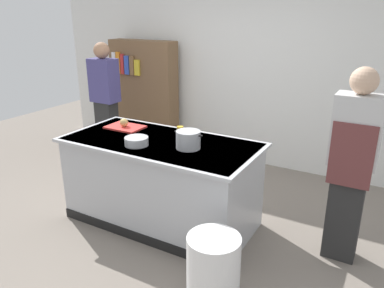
{
  "coord_description": "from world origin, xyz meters",
  "views": [
    {
      "loc": [
        2.03,
        -2.93,
        2.13
      ],
      "look_at": [
        0.25,
        0.2,
        0.85
      ],
      "focal_mm": 35.35,
      "sensor_mm": 36.0,
      "label": 1
    }
  ],
  "objects_px": {
    "onion": "(124,123)",
    "stock_pot": "(188,140)",
    "person_chef": "(352,163)",
    "person_guest": "(105,101)",
    "mixing_bowl": "(136,141)",
    "juice_cup": "(180,131)",
    "bookshelf": "(144,96)",
    "trash_bin": "(213,271)"
  },
  "relations": [
    {
      "from": "trash_bin",
      "to": "person_chef",
      "type": "bearing_deg",
      "value": 56.42
    },
    {
      "from": "onion",
      "to": "person_guest",
      "type": "relative_size",
      "value": 0.05
    },
    {
      "from": "trash_bin",
      "to": "mixing_bowl",
      "type": "bearing_deg",
      "value": 152.24
    },
    {
      "from": "bookshelf",
      "to": "juice_cup",
      "type": "bearing_deg",
      "value": -43.97
    },
    {
      "from": "stock_pot",
      "to": "trash_bin",
      "type": "relative_size",
      "value": 0.51
    },
    {
      "from": "onion",
      "to": "person_chef",
      "type": "bearing_deg",
      "value": 3.3
    },
    {
      "from": "onion",
      "to": "stock_pot",
      "type": "xyz_separation_m",
      "value": [
        0.93,
        -0.2,
        0.02
      ]
    },
    {
      "from": "person_chef",
      "to": "bookshelf",
      "type": "relative_size",
      "value": 1.01
    },
    {
      "from": "stock_pot",
      "to": "person_guest",
      "type": "distance_m",
      "value": 2.26
    },
    {
      "from": "mixing_bowl",
      "to": "bookshelf",
      "type": "xyz_separation_m",
      "value": [
        -1.4,
        2.01,
        -0.09
      ]
    },
    {
      "from": "juice_cup",
      "to": "person_guest",
      "type": "xyz_separation_m",
      "value": [
        -1.73,
        0.79,
        -0.04
      ]
    },
    {
      "from": "juice_cup",
      "to": "stock_pot",
      "type": "bearing_deg",
      "value": -47.17
    },
    {
      "from": "stock_pot",
      "to": "person_chef",
      "type": "bearing_deg",
      "value": 13.36
    },
    {
      "from": "juice_cup",
      "to": "trash_bin",
      "type": "relative_size",
      "value": 0.17
    },
    {
      "from": "mixing_bowl",
      "to": "juice_cup",
      "type": "height_order",
      "value": "juice_cup"
    },
    {
      "from": "onion",
      "to": "mixing_bowl",
      "type": "bearing_deg",
      "value": -39.18
    },
    {
      "from": "person_guest",
      "to": "onion",
      "type": "bearing_deg",
      "value": 66.61
    },
    {
      "from": "mixing_bowl",
      "to": "bookshelf",
      "type": "height_order",
      "value": "bookshelf"
    },
    {
      "from": "stock_pot",
      "to": "juice_cup",
      "type": "relative_size",
      "value": 2.97
    },
    {
      "from": "person_guest",
      "to": "bookshelf",
      "type": "bearing_deg",
      "value": -172.26
    },
    {
      "from": "onion",
      "to": "trash_bin",
      "type": "relative_size",
      "value": 0.16
    },
    {
      "from": "mixing_bowl",
      "to": "juice_cup",
      "type": "xyz_separation_m",
      "value": [
        0.22,
        0.46,
        0.01
      ]
    },
    {
      "from": "mixing_bowl",
      "to": "bookshelf",
      "type": "distance_m",
      "value": 2.45
    },
    {
      "from": "stock_pot",
      "to": "bookshelf",
      "type": "xyz_separation_m",
      "value": [
        -1.88,
        1.84,
        -0.13
      ]
    },
    {
      "from": "stock_pot",
      "to": "trash_bin",
      "type": "distance_m",
      "value": 1.23
    },
    {
      "from": "juice_cup",
      "to": "person_chef",
      "type": "distance_m",
      "value": 1.66
    },
    {
      "from": "trash_bin",
      "to": "bookshelf",
      "type": "relative_size",
      "value": 0.34
    },
    {
      "from": "mixing_bowl",
      "to": "juice_cup",
      "type": "distance_m",
      "value": 0.5
    },
    {
      "from": "person_chef",
      "to": "person_guest",
      "type": "xyz_separation_m",
      "value": [
        -3.39,
        0.74,
        -0.0
      ]
    },
    {
      "from": "mixing_bowl",
      "to": "person_chef",
      "type": "relative_size",
      "value": 0.13
    },
    {
      "from": "stock_pot",
      "to": "trash_bin",
      "type": "height_order",
      "value": "stock_pot"
    },
    {
      "from": "trash_bin",
      "to": "bookshelf",
      "type": "bearing_deg",
      "value": 134.19
    },
    {
      "from": "stock_pot",
      "to": "bookshelf",
      "type": "distance_m",
      "value": 2.63
    },
    {
      "from": "person_chef",
      "to": "onion",
      "type": "bearing_deg",
      "value": 107.11
    },
    {
      "from": "juice_cup",
      "to": "person_guest",
      "type": "bearing_deg",
      "value": 155.35
    },
    {
      "from": "trash_bin",
      "to": "person_chef",
      "type": "distance_m",
      "value": 1.47
    },
    {
      "from": "stock_pot",
      "to": "person_chef",
      "type": "distance_m",
      "value": 1.44
    },
    {
      "from": "mixing_bowl",
      "to": "onion",
      "type": "bearing_deg",
      "value": 140.82
    },
    {
      "from": "stock_pot",
      "to": "person_chef",
      "type": "relative_size",
      "value": 0.17
    },
    {
      "from": "person_guest",
      "to": "bookshelf",
      "type": "distance_m",
      "value": 0.78
    },
    {
      "from": "onion",
      "to": "mixing_bowl",
      "type": "relative_size",
      "value": 0.4
    },
    {
      "from": "person_guest",
      "to": "bookshelf",
      "type": "height_order",
      "value": "person_guest"
    }
  ]
}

